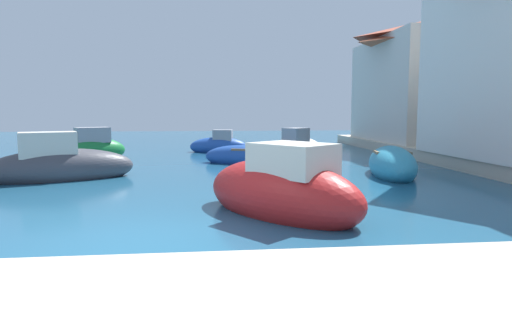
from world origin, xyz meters
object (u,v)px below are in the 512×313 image
(moored_boat_8, at_px, (219,146))
(moored_boat_3, at_px, (87,149))
(moored_boat_6, at_px, (298,147))
(waterfront_building_annex, at_px, (430,83))
(moored_boat_1, at_px, (392,165))
(moored_boat_10, at_px, (282,191))
(moored_boat_4, at_px, (242,157))
(moored_boat_0, at_px, (60,166))
(waterfront_building_far, at_px, (423,80))

(moored_boat_8, bearing_deg, moored_boat_3, 32.70)
(moored_boat_6, distance_m, waterfront_building_annex, 8.41)
(moored_boat_1, bearing_deg, moored_boat_3, -105.53)
(moored_boat_10, bearing_deg, moored_boat_3, -6.87)
(moored_boat_4, height_order, moored_boat_6, moored_boat_6)
(waterfront_building_annex, bearing_deg, moored_boat_3, -172.16)
(moored_boat_0, bearing_deg, waterfront_building_far, 7.32)
(moored_boat_4, bearing_deg, moored_boat_1, 161.77)
(moored_boat_0, height_order, moored_boat_4, moored_boat_0)
(moored_boat_3, distance_m, moored_boat_10, 13.19)
(moored_boat_3, distance_m, waterfront_building_far, 17.93)
(moored_boat_4, xyz_separation_m, moored_boat_8, (-0.85, 4.98, 0.07))
(moored_boat_4, relative_size, moored_boat_8, 1.04)
(moored_boat_4, xyz_separation_m, waterfront_building_far, (10.52, 5.61, 3.58))
(waterfront_building_far, bearing_deg, waterfront_building_annex, -90.00)
(moored_boat_6, bearing_deg, moored_boat_3, 142.42)
(moored_boat_8, bearing_deg, moored_boat_6, 162.65)
(moored_boat_1, bearing_deg, moored_boat_6, -152.69)
(moored_boat_0, distance_m, moored_boat_3, 6.10)
(moored_boat_3, relative_size, moored_boat_8, 1.17)
(moored_boat_1, bearing_deg, moored_boat_0, -78.23)
(moored_boat_1, height_order, moored_boat_10, moored_boat_10)
(moored_boat_6, distance_m, waterfront_building_far, 8.68)
(moored_boat_1, bearing_deg, moored_boat_4, -115.79)
(moored_boat_3, bearing_deg, moored_boat_10, 94.36)
(moored_boat_3, bearing_deg, moored_boat_1, 123.65)
(moored_boat_3, bearing_deg, waterfront_building_annex, 159.95)
(moored_boat_3, xyz_separation_m, moored_boat_8, (5.94, 2.53, -0.10))
(moored_boat_8, relative_size, waterfront_building_annex, 0.47)
(waterfront_building_annex, bearing_deg, moored_boat_10, -127.20)
(moored_boat_8, height_order, waterfront_building_annex, waterfront_building_annex)
(moored_boat_4, height_order, moored_boat_10, moored_boat_10)
(moored_boat_0, distance_m, waterfront_building_annex, 18.74)
(moored_boat_1, relative_size, moored_boat_10, 0.97)
(moored_boat_1, distance_m, moored_boat_10, 6.65)
(moored_boat_8, bearing_deg, waterfront_building_far, -167.25)
(moored_boat_1, relative_size, moored_boat_4, 1.20)
(moored_boat_10, bearing_deg, moored_boat_4, -37.50)
(moored_boat_1, xyz_separation_m, moored_boat_6, (-1.75, 6.83, 0.04))
(moored_boat_10, xyz_separation_m, waterfront_building_far, (10.28, 14.32, 3.37))
(moored_boat_4, distance_m, waterfront_building_annex, 12.07)
(moored_boat_1, distance_m, waterfront_building_annex, 10.91)
(moored_boat_8, distance_m, waterfront_building_annex, 11.86)
(moored_boat_10, bearing_deg, moored_boat_0, 11.09)
(moored_boat_6, height_order, moored_boat_10, moored_boat_10)
(moored_boat_10, relative_size, waterfront_building_far, 0.48)
(moored_boat_3, distance_m, moored_boat_8, 6.46)
(moored_boat_3, xyz_separation_m, moored_boat_6, (9.78, 0.58, -0.05))
(waterfront_building_far, bearing_deg, moored_boat_6, -161.07)
(moored_boat_0, relative_size, moored_boat_8, 1.44)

